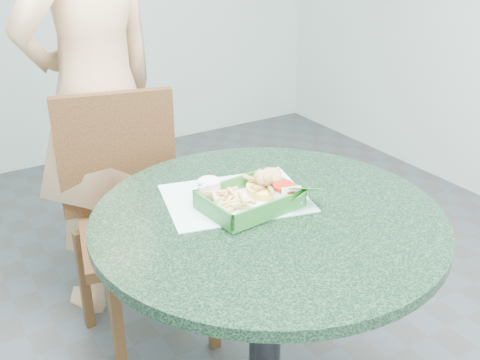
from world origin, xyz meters
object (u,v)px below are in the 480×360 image
cafe_table (267,273)px  dining_chair (132,206)px  sauce_ramekin (211,190)px  diner_person (92,56)px  crab_sandwich (271,188)px  food_basket (250,209)px

cafe_table → dining_chair: dining_chair is taller
cafe_table → sauce_ramekin: bearing=122.2°
dining_chair → sauce_ramekin: 0.59m
diner_person → crab_sandwich: (0.19, -0.87, -0.23)m
diner_person → sauce_ramekin: (0.05, -0.79, -0.23)m
diner_person → sauce_ramekin: diner_person is taller
cafe_table → crab_sandwich: crab_sandwich is taller
dining_chair → food_basket: dining_chair is taller
crab_sandwich → dining_chair: bearing=108.2°
diner_person → dining_chair: bearing=68.3°
food_basket → crab_sandwich: size_ratio=1.97×
cafe_table → dining_chair: size_ratio=1.01×
sauce_ramekin → diner_person: bearing=93.4°
dining_chair → sauce_ramekin: bearing=-71.1°
food_basket → sauce_ramekin: 0.12m
cafe_table → diner_person: bearing=98.4°
diner_person → crab_sandwich: size_ratio=16.40×
diner_person → sauce_ramekin: bearing=71.8°
food_basket → sauce_ramekin: size_ratio=3.96×
cafe_table → food_basket: bearing=116.8°
cafe_table → dining_chair: bearing=101.9°
diner_person → food_basket: 0.93m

